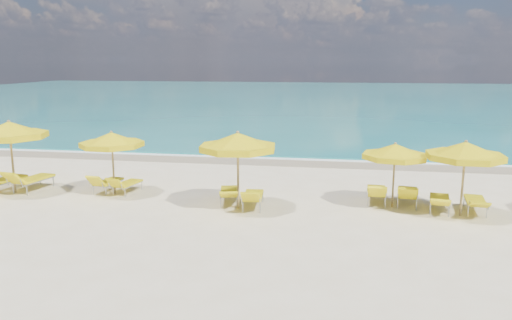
# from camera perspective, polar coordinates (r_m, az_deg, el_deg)

# --- Properties ---
(ground_plane) EXTENTS (120.00, 120.00, 0.00)m
(ground_plane) POSITION_cam_1_polar(r_m,az_deg,el_deg) (16.46, -0.89, -5.12)
(ground_plane) COLOR beige
(ocean) EXTENTS (120.00, 80.00, 0.30)m
(ocean) POSITION_cam_1_polar(r_m,az_deg,el_deg) (63.75, 7.16, 7.10)
(ocean) COLOR #147070
(ocean) RESTS_ON ground
(wet_sand_band) EXTENTS (120.00, 2.60, 0.01)m
(wet_sand_band) POSITION_cam_1_polar(r_m,az_deg,el_deg) (23.56, 2.43, -0.07)
(wet_sand_band) COLOR tan
(wet_sand_band) RESTS_ON ground
(foam_line) EXTENTS (120.00, 1.20, 0.03)m
(foam_line) POSITION_cam_1_polar(r_m,az_deg,el_deg) (24.34, 2.67, 0.30)
(foam_line) COLOR white
(foam_line) RESTS_ON ground
(whitecap_near) EXTENTS (14.00, 0.36, 0.05)m
(whitecap_near) POSITION_cam_1_polar(r_m,az_deg,el_deg) (34.03, -5.55, 3.44)
(whitecap_near) COLOR white
(whitecap_near) RESTS_ON ground
(whitecap_far) EXTENTS (18.00, 0.30, 0.05)m
(whitecap_far) POSITION_cam_1_polar(r_m,az_deg,el_deg) (40.11, 17.00, 4.20)
(whitecap_far) COLOR white
(whitecap_far) RESTS_ON ground
(umbrella_2) EXTENTS (2.83, 2.83, 2.62)m
(umbrella_2) POSITION_cam_1_polar(r_m,az_deg,el_deg) (19.55, -26.35, 3.02)
(umbrella_2) COLOR #9E844F
(umbrella_2) RESTS_ON ground
(umbrella_3) EXTENTS (2.89, 2.89, 2.26)m
(umbrella_3) POSITION_cam_1_polar(r_m,az_deg,el_deg) (18.09, -16.17, 2.19)
(umbrella_3) COLOR #9E844F
(umbrella_3) RESTS_ON ground
(umbrella_4) EXTENTS (3.09, 3.09, 2.51)m
(umbrella_4) POSITION_cam_1_polar(r_m,az_deg,el_deg) (15.58, -2.09, 2.01)
(umbrella_4) COLOR #9E844F
(umbrella_4) RESTS_ON ground
(umbrella_5) EXTENTS (2.45, 2.45, 2.12)m
(umbrella_5) POSITION_cam_1_polar(r_m,az_deg,el_deg) (16.39, 15.60, 0.90)
(umbrella_5) COLOR #9E844F
(umbrella_5) RESTS_ON ground
(umbrella_6) EXTENTS (3.05, 3.05, 2.35)m
(umbrella_6) POSITION_cam_1_polar(r_m,az_deg,el_deg) (16.09, 22.81, 0.92)
(umbrella_6) COLOR #9E844F
(umbrella_6) RESTS_ON ground
(lounger_2_left) EXTENTS (0.96, 2.05, 0.80)m
(lounger_2_left) POSITION_cam_1_polar(r_m,az_deg,el_deg) (20.30, -26.73, -2.49)
(lounger_2_left) COLOR #A5A8AD
(lounger_2_left) RESTS_ON ground
(lounger_2_right) EXTENTS (0.97, 2.06, 0.93)m
(lounger_2_right) POSITION_cam_1_polar(r_m,az_deg,el_deg) (19.89, -24.15, -2.49)
(lounger_2_right) COLOR #A5A8AD
(lounger_2_right) RESTS_ON ground
(lounger_3_left) EXTENTS (0.73, 1.67, 0.80)m
(lounger_3_left) POSITION_cam_1_polar(r_m,az_deg,el_deg) (18.80, -16.58, -2.85)
(lounger_3_left) COLOR #A5A8AD
(lounger_3_left) RESTS_ON ground
(lounger_3_right) EXTENTS (0.79, 1.64, 0.75)m
(lounger_3_right) POSITION_cam_1_polar(r_m,az_deg,el_deg) (18.42, -14.52, -3.05)
(lounger_3_right) COLOR #A5A8AD
(lounger_3_right) RESTS_ON ground
(lounger_4_left) EXTENTS (0.96, 1.92, 0.70)m
(lounger_4_left) POSITION_cam_1_polar(r_m,az_deg,el_deg) (16.63, -3.08, -4.19)
(lounger_4_left) COLOR #A5A8AD
(lounger_4_left) RESTS_ON ground
(lounger_4_right) EXTENTS (0.75, 1.85, 0.81)m
(lounger_4_right) POSITION_cam_1_polar(r_m,az_deg,el_deg) (16.08, -0.34, -4.69)
(lounger_4_right) COLOR #A5A8AD
(lounger_4_right) RESTS_ON ground
(lounger_5_left) EXTENTS (0.71, 1.87, 0.84)m
(lounger_5_left) POSITION_cam_1_polar(r_m,az_deg,el_deg) (17.10, 13.58, -4.02)
(lounger_5_left) COLOR #A5A8AD
(lounger_5_left) RESTS_ON ground
(lounger_5_right) EXTENTS (0.86, 1.95, 0.87)m
(lounger_5_right) POSITION_cam_1_polar(r_m,az_deg,el_deg) (17.11, 16.90, -4.16)
(lounger_5_right) COLOR #A5A8AD
(lounger_5_right) RESTS_ON ground
(lounger_6_left) EXTENTS (0.87, 1.90, 0.69)m
(lounger_6_left) POSITION_cam_1_polar(r_m,az_deg,el_deg) (16.73, 20.22, -4.80)
(lounger_6_left) COLOR #A5A8AD
(lounger_6_left) RESTS_ON ground
(lounger_6_right) EXTENTS (0.78, 1.87, 0.65)m
(lounger_6_right) POSITION_cam_1_polar(r_m,az_deg,el_deg) (17.01, 23.77, -4.83)
(lounger_6_right) COLOR #A5A8AD
(lounger_6_right) RESTS_ON ground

